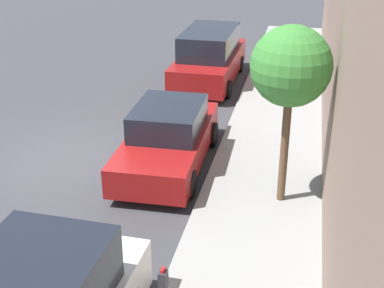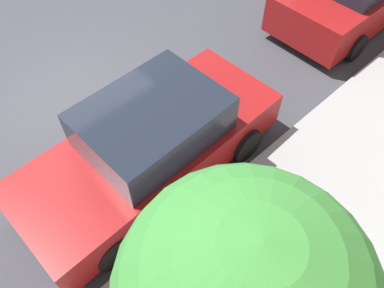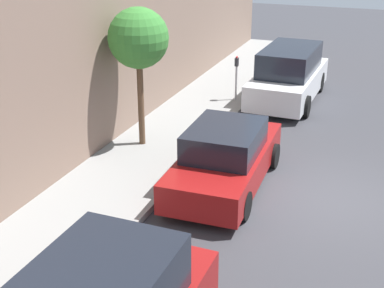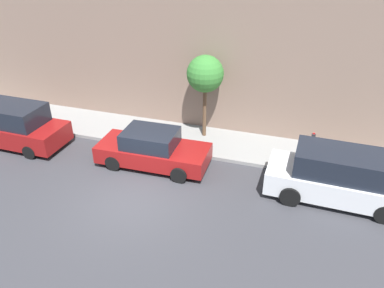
# 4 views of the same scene
# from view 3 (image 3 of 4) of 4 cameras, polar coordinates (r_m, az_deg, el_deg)

# --- Properties ---
(ground_plane) EXTENTS (60.00, 60.00, 0.00)m
(ground_plane) POSITION_cam_3_polar(r_m,az_deg,el_deg) (12.80, 14.17, -5.60)
(ground_plane) COLOR #38383D
(sidewalk) EXTENTS (2.63, 32.00, 0.15)m
(sidewalk) POSITION_cam_3_polar(r_m,az_deg,el_deg) (13.98, -5.68, -2.10)
(sidewalk) COLOR gray
(sidewalk) RESTS_ON ground_plane
(parked_minivan_nearest) EXTENTS (2.04, 4.95, 1.90)m
(parked_minivan_nearest) POSITION_cam_3_polar(r_m,az_deg,el_deg) (19.13, 10.30, 7.23)
(parked_minivan_nearest) COLOR silver
(parked_minivan_nearest) RESTS_ON ground_plane
(parked_sedan_second) EXTENTS (1.92, 4.55, 1.54)m
(parked_sedan_second) POSITION_cam_3_polar(r_m,az_deg,el_deg) (12.70, 3.59, -1.48)
(parked_sedan_second) COLOR maroon
(parked_sedan_second) RESTS_ON ground_plane
(parking_meter_near) EXTENTS (0.11, 0.15, 1.52)m
(parking_meter_near) POSITION_cam_3_polar(r_m,az_deg,el_deg) (18.50, 4.75, 7.51)
(parking_meter_near) COLOR #ADADB2
(parking_meter_near) RESTS_ON sidewalk
(street_tree) EXTENTS (1.60, 1.60, 3.76)m
(street_tree) POSITION_cam_3_polar(r_m,az_deg,el_deg) (14.19, -5.74, 11.07)
(street_tree) COLOR brown
(street_tree) RESTS_ON sidewalk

